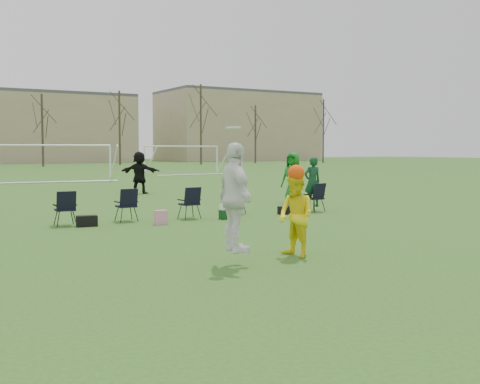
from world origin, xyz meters
TOP-DOWN VIEW (x-y plane):
  - ground at (0.00, 0.00)m, footprint 260.00×260.00m
  - fielder_green_far at (8.07, 10.51)m, footprint 0.99×1.16m
  - fielder_black at (4.77, 18.52)m, footprint 1.87×1.60m
  - center_contest at (0.42, 0.68)m, footprint 2.15×1.27m
  - sideline_setup at (3.31, 7.92)m, footprint 8.97×1.85m
  - goal_mid at (4.00, 32.00)m, footprint 7.40×0.63m
  - goal_right at (16.00, 38.00)m, footprint 7.35×1.14m

SIDE VIEW (x-z plane):
  - ground at x=0.00m, z-range 0.00..0.00m
  - sideline_setup at x=3.31m, z-range -0.38..1.48m
  - fielder_green_far at x=8.07m, z-range 0.00..2.00m
  - fielder_black at x=4.77m, z-range 0.00..2.03m
  - center_contest at x=0.42m, z-range -0.18..2.33m
  - goal_mid at x=4.00m, z-range 0.69..3.15m
  - goal_right at x=16.00m, z-range 0.69..3.15m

